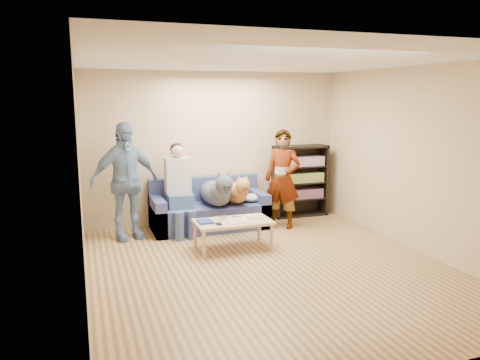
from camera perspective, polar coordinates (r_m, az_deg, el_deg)
name	(u,v)px	position (r m, az deg, el deg)	size (l,w,h in m)	color
ground	(270,268)	(6.13, 3.73, -10.67)	(5.00, 5.00, 0.00)	brown
ceiling	(273,60)	(5.75, 4.04, 14.33)	(5.00, 5.00, 0.00)	white
wall_back	(216,148)	(8.14, -3.00, 3.96)	(4.50, 4.50, 0.00)	tan
wall_front	(403,217)	(3.67, 19.25, -4.32)	(4.50, 4.50, 0.00)	tan
wall_left	(80,179)	(5.35, -18.92, 0.13)	(5.00, 5.00, 0.00)	tan
wall_right	(421,160)	(6.98, 21.16, 2.24)	(5.00, 5.00, 0.00)	tan
blanket	(251,198)	(7.91, 1.38, -2.15)	(0.36, 0.31, 0.13)	#AAABAF
person_standing_right	(282,179)	(7.78, 5.20, 0.11)	(0.60, 0.39, 1.65)	gray
person_standing_left	(125,181)	(7.34, -13.86, -0.12)	(1.06, 0.44, 1.81)	#7CA1C7
held_controller	(276,172)	(7.50, 4.45, 0.92)	(0.04, 0.11, 0.03)	silver
notebook_blue	(205,221)	(6.67, -4.28, -5.05)	(0.20, 0.26, 0.03)	#1C2C9A
papers	(239,222)	(6.66, -0.18, -5.09)	(0.26, 0.20, 0.01)	silver
magazine	(240,220)	(6.68, 0.01, -4.92)	(0.22, 0.17, 0.01)	#B9AD94
camera_silver	(223,218)	(6.80, -2.14, -4.61)	(0.11, 0.06, 0.05)	#B1B1B6
controller_a	(249,216)	(6.91, 1.09, -4.46)	(0.04, 0.13, 0.03)	white
controller_b	(256,217)	(6.87, 1.95, -4.56)	(0.09, 0.06, 0.03)	white
headphone_cup_a	(247,219)	(6.78, 0.80, -4.80)	(0.07, 0.07, 0.02)	silver
headphone_cup_b	(245,218)	(6.85, 0.57, -4.63)	(0.07, 0.07, 0.02)	white
pen_orange	(235,223)	(6.58, -0.59, -5.31)	(0.01, 0.01, 0.14)	orange
pen_black	(237,217)	(6.93, -0.38, -4.49)	(0.01, 0.01, 0.14)	black
wallet	(219,224)	(6.55, -2.62, -5.36)	(0.07, 0.12, 0.01)	black
sofa	(208,211)	(7.87, -3.86, -3.81)	(1.90, 0.85, 0.82)	#515B93
person_seated	(179,186)	(7.53, -7.42, -0.68)	(0.40, 0.73, 1.47)	#446495
dog_gray	(217,192)	(7.57, -2.82, -1.44)	(0.45, 1.27, 0.65)	#4D5057
dog_tan	(235,192)	(7.74, -0.55, -1.44)	(0.38, 1.15, 0.55)	#BC7C39
coffee_table	(233,224)	(6.75, -0.86, -5.36)	(1.10, 0.60, 0.42)	#D6BD83
bookshelf	(300,179)	(8.63, 7.30, 0.09)	(1.00, 0.34, 1.30)	black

